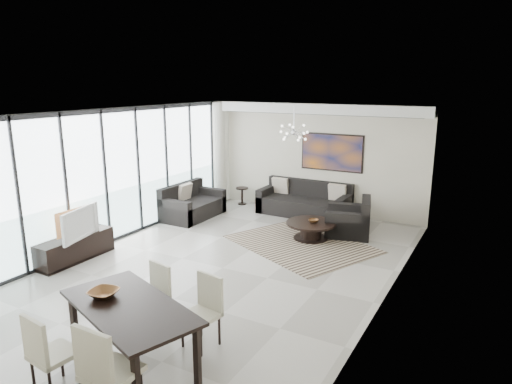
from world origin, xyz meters
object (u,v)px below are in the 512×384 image
Objects in this scene: coffee_table at (311,229)px; tv_console at (75,248)px; dining_table at (130,312)px; sofa_main at (305,204)px; television at (76,223)px.

tv_console reaches higher than coffee_table.
tv_console is at bearing 149.59° from dining_table.
tv_console is at bearing -117.72° from sofa_main.
sofa_main is (-0.89, 1.73, 0.08)m from coffee_table.
sofa_main is at bearing 117.13° from coffee_table.
dining_table reaches higher than tv_console.
tv_console is at bearing 57.62° from television.
dining_table is at bearing -134.34° from television.
coffee_table is 5.47m from dining_table.
television is at bearing -134.63° from coffee_table.
dining_table is at bearing -84.10° from sofa_main.
television is at bearing 149.09° from dining_table.
tv_console is (-3.59, -3.42, 0.03)m from coffee_table.
sofa_main is at bearing -39.49° from television.
coffee_table is at bearing -58.06° from television.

